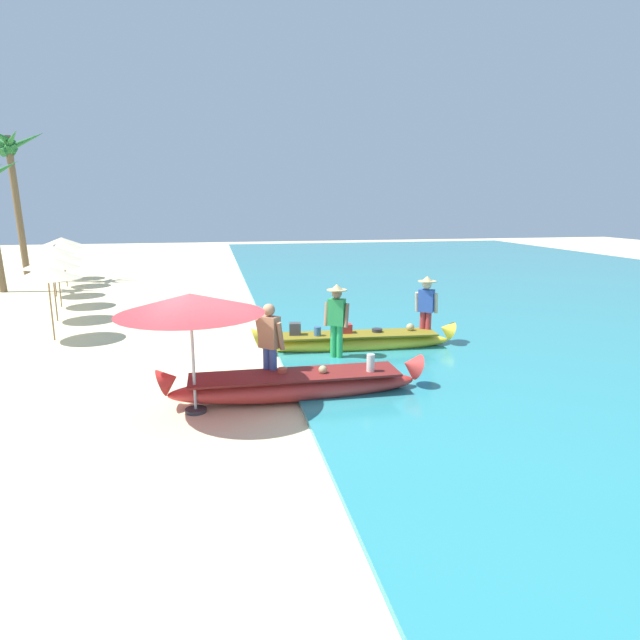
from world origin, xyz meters
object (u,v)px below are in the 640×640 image
Objects in this scene: palm_tree_leaning_seaward at (11,158)px; person_vendor_assistant at (426,306)px; boat_red_foreground at (296,385)px; person_tourist_customer at (270,344)px; patio_umbrella_large at (190,304)px; boat_yellow_midground at (355,341)px; person_vendor_hatted at (337,317)px.

person_vendor_assistant is at bearing -46.08° from palm_tree_leaning_seaward.
person_tourist_customer reaches higher than boat_red_foreground.
palm_tree_leaning_seaward is at bearing 114.72° from patio_umbrella_large.
boat_yellow_midground is at bearing -176.41° from person_vendor_assistant.
person_vendor_assistant is (2.40, 0.80, 0.01)m from person_vendor_hatted.
palm_tree_leaning_seaward reaches higher than boat_red_foreground.
person_tourist_customer is at bearing -132.70° from person_vendor_hatted.
boat_red_foreground is 2.74× the size of person_vendor_hatted.
person_vendor_assistant reaches higher than boat_red_foreground.
boat_red_foreground is at bearing -41.06° from person_tourist_customer.
person_vendor_hatted is at bearing 59.95° from boat_red_foreground.
person_vendor_hatted reaches higher than person_tourist_customer.
boat_red_foreground is at bearing -141.03° from person_vendor_assistant.
person_vendor_assistant is at bearing 30.70° from patio_umbrella_large.
person_tourist_customer is 0.26× the size of palm_tree_leaning_seaward.
person_vendor_assistant is at bearing 38.97° from boat_red_foreground.
patio_umbrella_large is (-5.40, -3.20, 0.84)m from person_vendor_assistant.
person_vendor_hatted is 1.02× the size of person_tourist_customer.
person_vendor_assistant is at bearing 3.59° from boat_yellow_midground.
person_vendor_hatted is at bearing -131.44° from boat_yellow_midground.
person_vendor_hatted is (1.25, 2.16, 0.73)m from boat_red_foreground.
person_vendor_hatted is 0.27× the size of palm_tree_leaning_seaward.
palm_tree_leaning_seaward reaches higher than boat_yellow_midground.
boat_red_foreground is at bearing -123.10° from boat_yellow_midground.
boat_yellow_midground is 1.96m from person_vendor_assistant.
boat_yellow_midground is at bearing 47.64° from person_tourist_customer.
person_vendor_hatted is at bearing -53.36° from palm_tree_leaning_seaward.
boat_red_foreground is 2.37m from patio_umbrella_large.
boat_red_foreground is 0.73× the size of palm_tree_leaning_seaward.
palm_tree_leaning_seaward reaches higher than person_vendor_assistant.
palm_tree_leaning_seaward is (-7.77, 16.87, 3.43)m from patio_umbrella_large.
palm_tree_leaning_seaward reaches higher than person_vendor_hatted.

